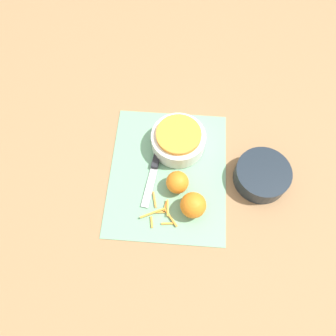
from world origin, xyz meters
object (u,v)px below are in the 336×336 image
Objects in this scene: bowl_dark at (262,176)px; orange_left at (177,182)px; bowl_speckled at (178,140)px; knife at (156,162)px; orange_right at (193,205)px.

orange_left is at bearing -80.54° from bowl_dark.
bowl_speckled is 0.10m from knife.
bowl_speckled reaches higher than bowl_dark.
bowl_dark is 0.23m from orange_right.
orange_left is at bearing 52.04° from knife.
orange_left is (0.14, 0.01, -0.00)m from bowl_speckled.
bowl_dark is (0.10, 0.25, -0.01)m from bowl_speckled.
bowl_dark is at bearing 68.47° from bowl_speckled.
orange_right is (0.11, -0.20, 0.01)m from bowl_dark.
orange_right is (0.14, 0.12, 0.03)m from knife.
orange_right is at bearing 35.67° from orange_left.
bowl_dark is at bearing 99.46° from orange_left.
orange_right reaches higher than bowl_speckled.
orange_left reaches higher than bowl_dark.
bowl_speckled is at bearing -165.43° from orange_right.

